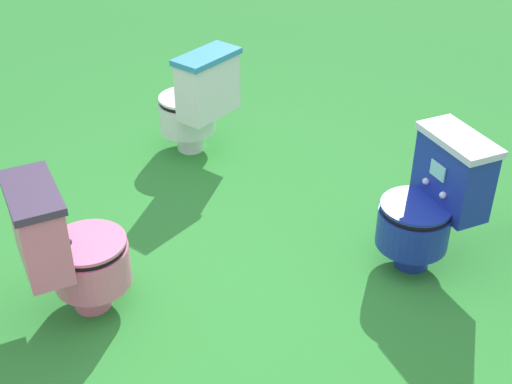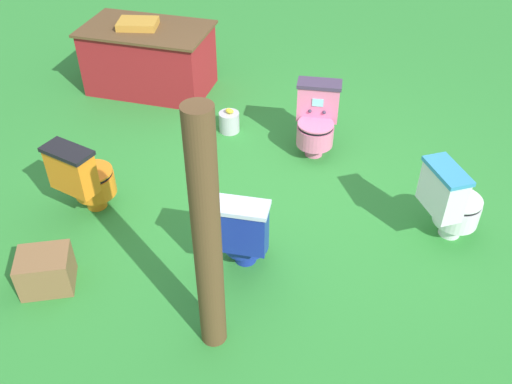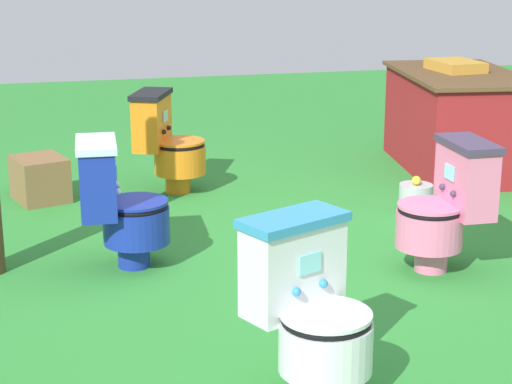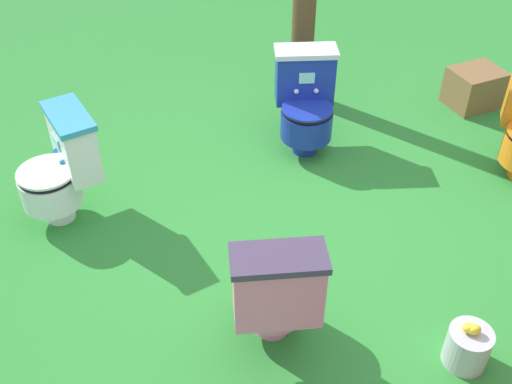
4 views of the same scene
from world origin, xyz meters
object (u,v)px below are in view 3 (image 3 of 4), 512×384
Objects in this scene: toilet_white at (311,308)px; vendor_table at (457,120)px; small_crate at (40,179)px; toilet_orange at (167,142)px; toilet_blue at (119,204)px; toilet_pink at (446,205)px; lemon_bucket at (415,200)px.

toilet_white is 3.89m from vendor_table.
vendor_table is 3.22m from small_crate.
toilet_orange is 1.86× the size of small_crate.
toilet_blue is 1.86× the size of small_crate.
toilet_blue is (-0.46, -1.73, 0.00)m from toilet_pink.
toilet_orange is 2.31m from vendor_table.
lemon_bucket is at bearing -147.65° from toilet_white.
toilet_pink is 1.00× the size of toilet_blue.
toilet_blue reaches higher than small_crate.
toilet_blue is 1.54m from small_crate.
vendor_table reaches higher than toilet_white.
toilet_pink and toilet_orange have the same top height.
toilet_orange is at bearing 33.78° from toilet_pink.
toilet_orange is at bearing -87.38° from vendor_table.
toilet_orange is 2.63× the size of lemon_bucket.
toilet_pink is at bearing -158.63° from toilet_white.
toilet_white and toilet_blue have the same top height.
toilet_orange reaches higher than lemon_bucket.
toilet_pink is 1.00× the size of toilet_orange.
small_crate reaches higher than lemon_bucket.
toilet_blue is at bearing -60.61° from vendor_table.
vendor_table is at bearing 143.23° from lemon_bucket.
toilet_pink is at bearing -14.71° from lemon_bucket.
toilet_blue reaches higher than lemon_bucket.
vendor_table is at bearing -148.87° from toilet_white.
toilet_pink is at bearing 55.31° from toilet_orange.
lemon_bucket is (1.00, 1.49, -0.25)m from toilet_orange.
toilet_pink is 2.30m from toilet_orange.
vendor_table is (-2.04, 1.07, 0.02)m from toilet_pink.
toilet_pink is at bearing 78.29° from toilet_blue.
toilet_blue is 3.21m from vendor_table.
toilet_white reaches higher than small_crate.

